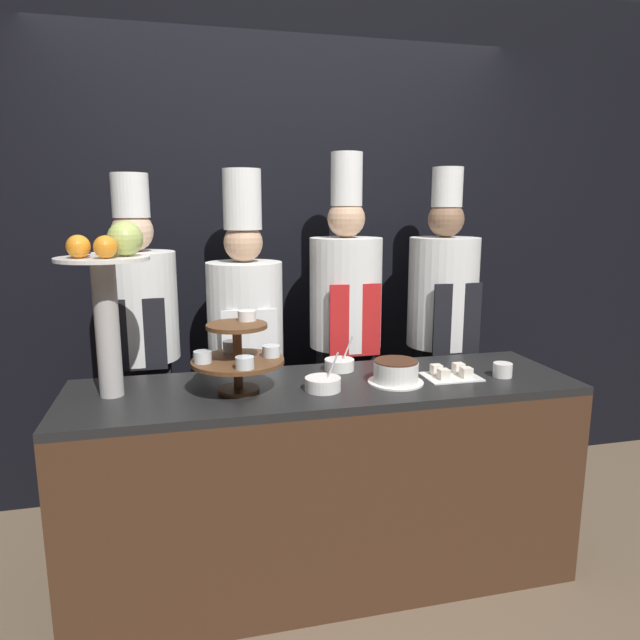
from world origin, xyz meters
The scene contains 14 objects.
ground_plane centered at (0.00, 0.00, 0.00)m, with size 14.00×14.00×0.00m, color brown.
wall_back centered at (0.00, 1.26, 1.40)m, with size 10.00×0.06×2.80m.
buffet_counter centered at (0.00, 0.30, 0.44)m, with size 2.10×0.61×0.89m.
tiered_stand centered at (-0.36, 0.28, 1.04)m, with size 0.37×0.37×0.32m.
fruit_pedestal centered at (-0.83, 0.35, 1.33)m, with size 0.34×0.34×0.67m.
cake_round centered at (0.28, 0.24, 0.93)m, with size 0.23×0.23×0.10m.
cup_white centered at (0.77, 0.22, 0.92)m, with size 0.08×0.08×0.06m.
cake_square_tray centered at (0.55, 0.26, 0.91)m, with size 0.23×0.18×0.05m.
serving_bowl_near centered at (-0.03, 0.22, 0.91)m, with size 0.14×0.14×0.15m.
serving_bowl_far centered at (0.11, 0.48, 0.91)m, with size 0.13×0.13×0.15m.
chef_left centered at (-0.78, 0.89, 0.97)m, with size 0.38×0.38×1.76m.
chef_center_left centered at (-0.27, 0.89, 0.95)m, with size 0.37×0.37×1.79m.
chef_center_right centered at (0.25, 0.89, 1.01)m, with size 0.37×0.37×1.87m.
chef_right centered at (0.80, 0.89, 0.99)m, with size 0.37×0.37×1.81m.
Camera 1 is at (-0.56, -1.90, 1.61)m, focal length 32.00 mm.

